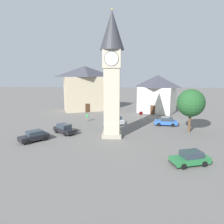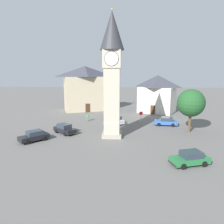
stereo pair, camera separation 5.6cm
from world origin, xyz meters
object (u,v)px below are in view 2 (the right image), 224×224
(pedestrian, at_px, (87,116))
(car_black_far, at_px, (115,120))
(road_sign, at_px, (141,116))
(tree, at_px, (191,103))
(car_red_corner, at_px, (34,136))
(building_terrace_right, at_px, (157,93))
(car_white_side, at_px, (190,158))
(clock_tower, at_px, (112,65))
(car_blue_kerb, at_px, (65,129))
(car_silver_kerb, at_px, (166,121))
(building_shop_left, at_px, (85,88))

(pedestrian, bearing_deg, car_black_far, -17.08)
(road_sign, bearing_deg, pedestrian, 160.23)
(tree, bearing_deg, car_black_far, 159.11)
(car_black_far, bearing_deg, tree, -20.89)
(car_red_corner, distance_m, building_terrace_right, 31.59)
(car_white_side, distance_m, road_sign, 16.42)
(clock_tower, bearing_deg, car_white_side, -47.39)
(car_blue_kerb, relative_size, building_terrace_right, 0.41)
(car_silver_kerb, distance_m, car_black_far, 9.40)
(clock_tower, bearing_deg, car_silver_kerb, 37.87)
(car_blue_kerb, height_order, road_sign, road_sign)
(car_black_far, relative_size, building_shop_left, 0.36)
(car_blue_kerb, height_order, building_shop_left, building_shop_left)
(car_silver_kerb, xyz_separation_m, pedestrian, (-15.06, 2.45, 0.25))
(tree, xyz_separation_m, building_terrace_right, (-2.92, 17.33, -0.26))
(car_blue_kerb, bearing_deg, clock_tower, -8.46)
(car_silver_kerb, relative_size, tree, 0.61)
(car_red_corner, height_order, tree, tree)
(clock_tower, bearing_deg, pedestrian, 119.58)
(car_blue_kerb, xyz_separation_m, car_white_side, (16.66, -10.89, 0.00))
(car_white_side, height_order, building_shop_left, building_shop_left)
(car_black_far, bearing_deg, car_blue_kerb, -138.40)
(pedestrian, height_order, building_terrace_right, building_terrace_right)
(clock_tower, height_order, car_red_corner, clock_tower)
(building_terrace_right, relative_size, road_sign, 3.67)
(car_red_corner, bearing_deg, clock_tower, 15.36)
(car_blue_kerb, bearing_deg, building_shop_left, 91.15)
(car_white_side, bearing_deg, car_red_corner, 161.33)
(building_terrace_right, bearing_deg, tree, -80.42)
(building_shop_left, bearing_deg, tree, -42.24)
(car_silver_kerb, bearing_deg, car_blue_kerb, -160.07)
(tree, relative_size, building_terrace_right, 0.69)
(car_silver_kerb, bearing_deg, car_white_side, -91.75)
(car_blue_kerb, height_order, car_white_side, same)
(building_shop_left, distance_m, road_sign, 20.90)
(clock_tower, relative_size, building_terrace_right, 1.79)
(road_sign, bearing_deg, car_blue_kerb, -158.38)
(clock_tower, xyz_separation_m, building_terrace_right, (9.63, 20.66, -6.20))
(car_silver_kerb, xyz_separation_m, building_terrace_right, (0.14, 13.29, 3.78))
(road_sign, bearing_deg, car_black_far, 157.08)
(car_blue_kerb, distance_m, car_silver_kerb, 18.28)
(car_red_corner, height_order, pedestrian, pedestrian)
(car_blue_kerb, bearing_deg, car_silver_kerb, 19.93)
(clock_tower, distance_m, tree, 14.27)
(car_red_corner, height_order, car_black_far, same)
(car_silver_kerb, xyz_separation_m, car_black_far, (-9.38, 0.70, 0.00))
(car_white_side, bearing_deg, car_silver_kerb, 88.25)
(car_red_corner, relative_size, building_terrace_right, 0.40)
(pedestrian, bearing_deg, car_blue_kerb, -103.75)
(car_red_corner, bearing_deg, building_terrace_right, 49.00)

